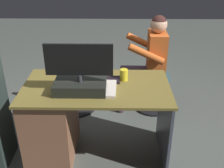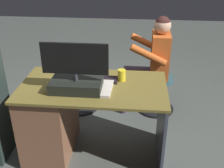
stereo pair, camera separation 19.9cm
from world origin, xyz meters
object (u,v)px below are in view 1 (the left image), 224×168
Objects in this scene: computer_mouse at (67,79)px; office_chair_teddy at (75,90)px; monitor at (80,79)px; keyboard at (97,80)px; person at (148,57)px; desk at (61,119)px; cup at (124,75)px; tv_remote at (60,84)px; teddy_bear at (73,62)px; visitor_chair at (154,89)px.

office_chair_teddy is at bearing -85.67° from computer_mouse.
monitor reaches higher than keyboard.
person reaches higher than monitor.
cup is at bearing -167.80° from desk.
cup is 0.59m from tv_remote.
desk is at bearing 89.09° from teddy_bear.
visitor_chair is (-0.64, -0.74, -0.48)m from keyboard.
visitor_chair is (-0.97, -0.82, -0.48)m from tv_remote.
visitor_chair is (-0.98, -0.85, -0.12)m from desk.
monitor reaches higher than office_chair_teddy.
computer_mouse reaches higher than desk.
person reaches higher than visitor_chair.
desk is 2.35× the size of monitor.
monitor is 0.26m from keyboard.
desk is at bearing 41.54° from tv_remote.
monitor is 5.25× the size of cup.
keyboard is 2.80× the size of tv_remote.
keyboard is (-0.34, -0.11, 0.36)m from desk.
teddy_bear reaches higher than keyboard.
person is (-0.55, -0.74, -0.07)m from keyboard.
cup reaches higher than tv_remote.
visitor_chair is 0.39× the size of person.
computer_mouse reaches higher than tv_remote.
computer_mouse is 0.75m from teddy_bear.
monitor is 0.26m from tv_remote.
keyboard is 0.92m from person.
visitor_chair is at bearing -179.14° from office_chair_teddy.
computer_mouse is 0.19× the size of office_chair_teddy.
desk is at bearing 40.84° from visitor_chair.
computer_mouse is 0.64× the size of tv_remote.
keyboard is 3.96× the size of cup.
office_chair_teddy is (0.05, -0.73, -0.51)m from computer_mouse.
keyboard is 0.27m from computer_mouse.
visitor_chair is (-0.77, -0.95, -0.59)m from monitor.
visitor_chair is at bearing -179.14° from person.
teddy_bear reaches higher than computer_mouse.
office_chair_teddy is 0.43× the size of person.
person is (0.09, 0.00, 0.42)m from visitor_chair.
monitor is 5.80× the size of computer_mouse.
tv_remote is (0.58, 0.10, -0.04)m from cup.
visitor_chair is (-0.92, -0.74, -0.49)m from computer_mouse.
monitor is 0.44m from cup.
teddy_bear is (0.33, -0.74, -0.13)m from keyboard.
keyboard is at bearing 171.95° from tv_remote.
desk is 0.51m from keyboard.
monitor is at bearing 30.87° from cup.
teddy_bear is 0.30× the size of person.
cup is at bearing 67.34° from person.
monitor is at bearing 58.54° from keyboard.
office_chair_teddy is at bearing -90.93° from desk.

